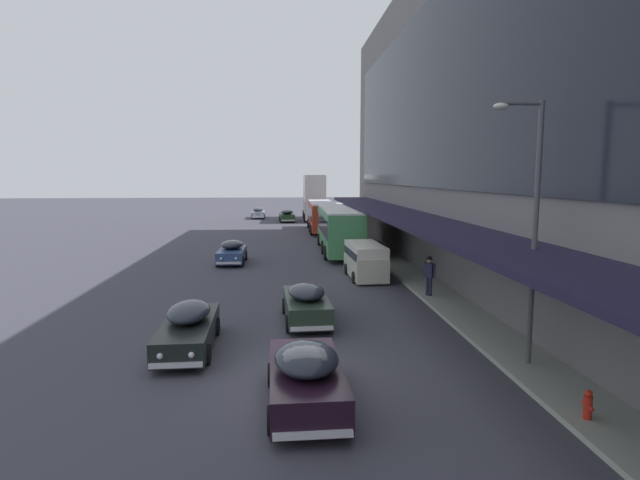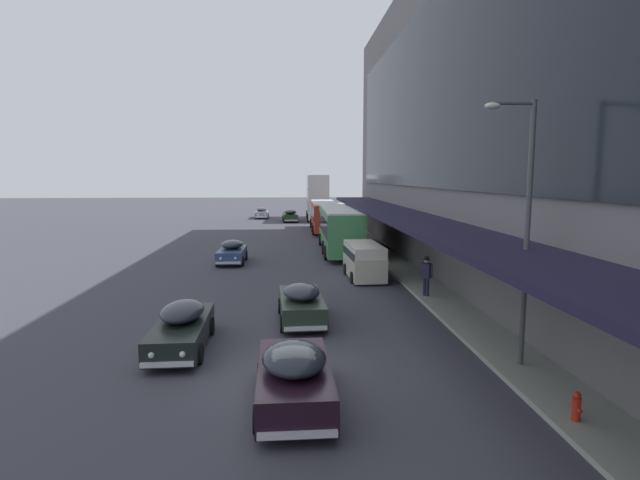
# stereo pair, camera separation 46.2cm
# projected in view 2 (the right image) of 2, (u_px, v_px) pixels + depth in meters

# --- Properties ---
(ground) EXTENTS (240.00, 240.00, 0.00)m
(ground) POSITION_uv_depth(u_px,v_px,m) (291.00, 380.00, 14.17)
(ground) COLOR #3A3944
(transit_bus_kerbside_front) EXTENTS (2.89, 11.34, 3.34)m
(transit_bus_kerbside_front) POSITION_uv_depth(u_px,v_px,m) (340.00, 227.00, 37.54)
(transit_bus_kerbside_front) COLOR #428C53
(transit_bus_kerbside_front) RESTS_ON ground
(transit_bus_kerbside_rear) EXTENTS (2.92, 10.95, 5.85)m
(transit_bus_kerbside_rear) POSITION_uv_depth(u_px,v_px,m) (317.00, 196.00, 65.13)
(transit_bus_kerbside_rear) COLOR silver
(transit_bus_kerbside_rear) RESTS_ON ground
(transit_bus_kerbside_far) EXTENTS (2.83, 10.74, 3.06)m
(transit_bus_kerbside_far) POSITION_uv_depth(u_px,v_px,m) (324.00, 214.00, 51.71)
(transit_bus_kerbside_far) COLOR #B5321D
(transit_bus_kerbside_far) RESTS_ON ground
(sedan_oncoming_rear) EXTENTS (1.91, 4.40, 1.53)m
(sedan_oncoming_rear) POSITION_uv_depth(u_px,v_px,m) (301.00, 303.00, 19.70)
(sedan_oncoming_rear) COLOR #233327
(sedan_oncoming_rear) RESTS_ON ground
(sedan_second_mid) EXTENTS (1.86, 4.79, 1.44)m
(sedan_second_mid) POSITION_uv_depth(u_px,v_px,m) (262.00, 213.00, 67.94)
(sedan_second_mid) COLOR gray
(sedan_second_mid) RESTS_ON ground
(sedan_lead_mid) EXTENTS (1.84, 4.91, 1.52)m
(sedan_lead_mid) POSITION_uv_depth(u_px,v_px,m) (182.00, 326.00, 16.69)
(sedan_lead_mid) COLOR black
(sedan_lead_mid) RESTS_ON ground
(sedan_lead_near) EXTENTS (2.02, 4.92, 1.54)m
(sedan_lead_near) POSITION_uv_depth(u_px,v_px,m) (290.00, 216.00, 62.78)
(sedan_lead_near) COLOR #1B3419
(sedan_lead_near) RESTS_ON ground
(sedan_far_back) EXTENTS (1.82, 4.24, 1.50)m
(sedan_far_back) POSITION_uv_depth(u_px,v_px,m) (232.00, 252.00, 33.10)
(sedan_far_back) COLOR navy
(sedan_far_back) RESTS_ON ground
(sedan_trailing_near) EXTENTS (1.99, 4.41, 1.62)m
(sedan_trailing_near) POSITION_uv_depth(u_px,v_px,m) (294.00, 376.00, 12.45)
(sedan_trailing_near) COLOR black
(sedan_trailing_near) RESTS_ON ground
(vw_van) EXTENTS (2.02, 4.61, 1.96)m
(vw_van) POSITION_uv_depth(u_px,v_px,m) (364.00, 259.00, 28.16)
(vw_van) COLOR beige
(vw_van) RESTS_ON ground
(pedestrian_at_kerb) EXTENTS (0.46, 0.47, 1.86)m
(pedestrian_at_kerb) POSITION_uv_depth(u_px,v_px,m) (426.00, 274.00, 23.33)
(pedestrian_at_kerb) COLOR #27273E
(pedestrian_at_kerb) RESTS_ON sidewalk_kerb
(street_lamp) EXTENTS (1.50, 0.28, 7.73)m
(street_lamp) POSITION_uv_depth(u_px,v_px,m) (523.00, 216.00, 14.40)
(street_lamp) COLOR #4C4C51
(street_lamp) RESTS_ON sidewalk_kerb
(fire_hydrant) EXTENTS (0.20, 0.40, 0.70)m
(fire_hydrant) POSITION_uv_depth(u_px,v_px,m) (576.00, 406.00, 11.48)
(fire_hydrant) COLOR red
(fire_hydrant) RESTS_ON sidewalk_kerb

